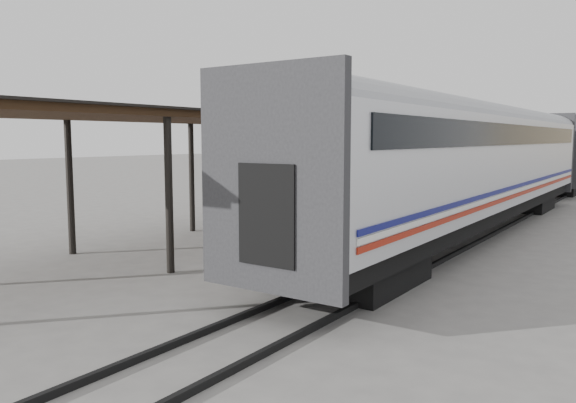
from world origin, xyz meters
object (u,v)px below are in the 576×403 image
(porter, at_px, (286,209))
(pedestrian, at_px, (437,183))
(luggage_tug, at_px, (417,192))
(baggage_cart, at_px, (293,244))

(porter, distance_m, pedestrian, 19.10)
(porter, bearing_deg, luggage_tug, 36.84)
(porter, bearing_deg, baggage_cart, 46.88)
(luggage_tug, bearing_deg, baggage_cart, -63.86)
(porter, xyz_separation_m, pedestrian, (-2.97, 18.86, -0.71))
(porter, relative_size, pedestrian, 0.84)
(pedestrian, bearing_deg, porter, 81.20)
(porter, height_order, pedestrian, porter)
(baggage_cart, relative_size, luggage_tug, 1.45)
(luggage_tug, xyz_separation_m, pedestrian, (0.21, 2.34, 0.34))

